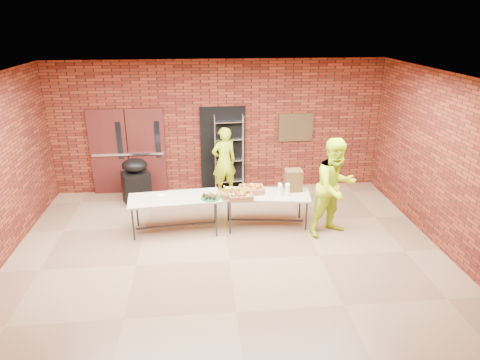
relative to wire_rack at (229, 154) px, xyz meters
name	(u,v)px	position (x,y,z in m)	size (l,w,h in m)	color
room	(229,178)	(-0.24, -3.32, 0.64)	(8.08, 7.08, 3.28)	#816145
double_doors	(128,152)	(-2.44, 0.12, 0.09)	(1.78, 0.12, 2.10)	#471414
dark_doorway	(223,149)	(-0.14, 0.14, 0.09)	(1.10, 0.06, 2.10)	black
bronze_plaque	(296,127)	(1.66, 0.13, 0.59)	(0.85, 0.04, 0.70)	#46331C
wire_rack	(229,154)	(0.00, 0.00, 0.00)	(0.71, 0.24, 1.93)	silver
table_left	(175,200)	(-1.24, -2.08, -0.28)	(1.88, 0.92, 0.75)	tan
table_right	(267,196)	(0.63, -2.01, -0.30)	(1.83, 0.96, 0.72)	tan
basket_bananas	(232,194)	(-0.10, -2.08, -0.19)	(0.43, 0.33, 0.13)	#8E5E39
basket_oranges	(252,189)	(0.33, -1.90, -0.18)	(0.49, 0.38, 0.15)	#8E5E39
basket_apples	(241,196)	(0.07, -2.22, -0.18)	(0.47, 0.37, 0.15)	#8E5E39
muffin_tray	(211,196)	(-0.52, -2.19, -0.17)	(0.40, 0.40, 0.10)	#165427
napkin_box	(162,196)	(-1.49, -2.07, -0.18)	(0.18, 0.12, 0.06)	white
coffee_dispenser	(293,180)	(1.20, -1.86, -0.02)	(0.34, 0.30, 0.44)	#53371C
cup_stack_front	(280,190)	(0.88, -2.15, -0.12)	(0.08, 0.08, 0.25)	white
cup_stack_mid	(287,190)	(1.02, -2.16, -0.11)	(0.09, 0.09, 0.26)	white
cup_stack_back	(280,188)	(0.89, -2.00, -0.13)	(0.07, 0.07, 0.22)	white
covered_grill	(136,181)	(-2.21, -0.53, -0.42)	(0.73, 0.68, 1.08)	black
volunteer_woman	(224,161)	(-0.14, -0.22, -0.12)	(0.62, 0.40, 1.69)	#C5EC1A
volunteer_man	(335,187)	(1.90, -2.45, 0.03)	(0.96, 0.75, 1.98)	#C5EC1A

